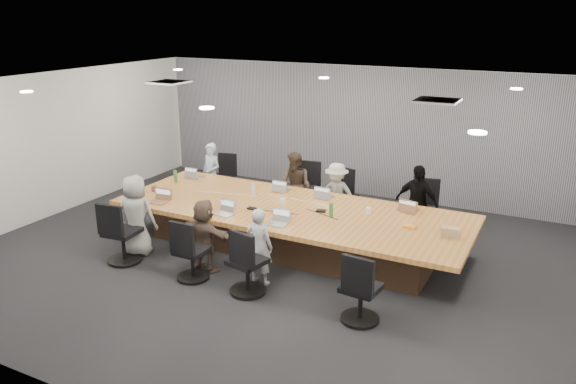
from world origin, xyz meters
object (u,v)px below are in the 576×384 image
at_px(person_0, 211,174).
at_px(laptop_2, 325,196).
at_px(bottle_green_left, 175,176).
at_px(mug_brown, 154,189).
at_px(laptop_1, 283,190).
at_px(stapler, 284,213).
at_px(person_4, 136,215).
at_px(canvas_bag, 450,232).
at_px(bottle_green_right, 331,210).
at_px(chair_1, 304,193).
at_px(chair_7, 361,293).
at_px(chair_3, 420,213).
at_px(conference_table, 291,227).
at_px(chair_6, 247,266).
at_px(person_2, 336,195).
at_px(laptop_4, 158,202).
at_px(chair_5, 192,255).
at_px(chair_0, 221,182).
at_px(bottle_clear, 253,189).
at_px(person_1, 296,186).
at_px(person_6, 259,246).
at_px(laptop_3, 408,209).
at_px(laptop_0, 195,176).
at_px(laptop_5, 224,214).
at_px(chair_4, 123,237).
at_px(person_5, 205,235).
at_px(chair_2, 343,201).
at_px(snack_packet, 410,227).
at_px(person_3, 416,203).

relative_size(person_0, laptop_2, 4.23).
xyz_separation_m(bottle_green_left, mug_brown, (0.00, -0.65, -0.06)).
xyz_separation_m(laptop_1, stapler, (0.63, -1.16, 0.02)).
xyz_separation_m(laptop_2, person_4, (-2.46, -2.15, -0.06)).
height_order(bottle_green_left, canvas_bag, bottle_green_left).
bearing_deg(laptop_2, bottle_green_right, 121.63).
bearing_deg(stapler, chair_1, 113.38).
height_order(chair_7, person_0, person_0).
relative_size(chair_3, stapler, 4.49).
distance_m(conference_table, chair_6, 1.71).
bearing_deg(person_2, laptop_4, -140.32).
bearing_deg(chair_5, mug_brown, 143.26).
distance_m(chair_0, bottle_clear, 2.18).
bearing_deg(chair_3, canvas_bag, 101.35).
distance_m(chair_7, mug_brown, 4.75).
distance_m(person_1, person_6, 2.80).
distance_m(chair_0, bottle_green_left, 1.47).
relative_size(chair_0, laptop_3, 2.37).
xyz_separation_m(laptop_0, laptop_4, (0.36, -1.60, 0.00)).
bearing_deg(chair_1, person_4, 56.36).
height_order(chair_1, laptop_5, chair_1).
height_order(laptop_3, bottle_green_right, bottle_green_right).
bearing_deg(laptop_0, bottle_green_right, 164.83).
bearing_deg(person_6, chair_6, 91.63).
bearing_deg(chair_6, person_1, 115.77).
distance_m(chair_0, chair_5, 3.81).
bearing_deg(chair_0, person_1, 158.74).
height_order(chair_5, bottle_green_left, bottle_green_left).
height_order(chair_1, chair_4, chair_1).
relative_size(person_0, person_5, 1.12).
distance_m(chair_2, chair_3, 1.51).
bearing_deg(chair_6, bottle_clear, 130.35).
relative_size(person_0, laptop_1, 4.45).
xyz_separation_m(laptop_1, person_2, (0.84, 0.55, -0.14)).
bearing_deg(chair_5, laptop_4, 146.60).
relative_size(laptop_5, bottle_clear, 1.32).
xyz_separation_m(person_5, laptop_5, (0.00, 0.55, 0.17)).
bearing_deg(bottle_green_left, chair_3, 17.27).
bearing_deg(person_4, person_2, -146.99).
bearing_deg(chair_3, person_6, 47.11).
bearing_deg(bottle_green_right, person_4, -156.92).
relative_size(bottle_green_left, snack_packet, 1.27).
xyz_separation_m(chair_1, person_4, (-1.61, -3.05, 0.25)).
bearing_deg(laptop_4, person_4, -95.17).
height_order(chair_0, bottle_green_right, bottle_green_right).
height_order(chair_7, laptop_2, chair_7).
bearing_deg(person_1, person_4, -112.67).
xyz_separation_m(laptop_3, stapler, (-1.73, -1.16, 0.02)).
bearing_deg(chair_6, canvas_bag, 45.93).
height_order(person_3, mug_brown, person_3).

